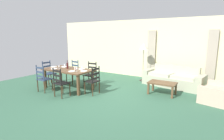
{
  "coord_description": "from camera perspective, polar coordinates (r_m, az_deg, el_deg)",
  "views": [
    {
      "loc": [
        3.41,
        -4.67,
        1.98
      ],
      "look_at": [
        0.02,
        0.68,
        0.75
      ],
      "focal_mm": 28.73,
      "sensor_mm": 36.0,
      "label": 1
    }
  ],
  "objects": [
    {
      "name": "coffee_cup_primary",
      "position": [
        6.63,
        -11.66,
        0.46
      ],
      "size": [
        0.07,
        0.07,
        0.09
      ],
      "primitive_type": "cylinder",
      "color": "beige",
      "rests_on": "dining_table"
    },
    {
      "name": "dinner_plate_far_left",
      "position": [
        7.32,
        -14.89,
        1.01
      ],
      "size": [
        0.24,
        0.24,
        0.02
      ],
      "primitive_type": "cylinder",
      "color": "white",
      "rests_on": "dining_table"
    },
    {
      "name": "dinner_plate_near_right",
      "position": [
        6.34,
        -12.64,
        -0.39
      ],
      "size": [
        0.24,
        0.24,
        0.02
      ],
      "primitive_type": "cylinder",
      "color": "white",
      "rests_on": "dining_table"
    },
    {
      "name": "standing_lamp",
      "position": [
        7.86,
        10.05,
        6.67
      ],
      "size": [
        0.4,
        0.4,
        1.64
      ],
      "color": "#332D28",
      "rests_on": "ground_plane"
    },
    {
      "name": "dinner_plate_head_west",
      "position": [
        7.4,
        -18.04,
        0.95
      ],
      "size": [
        0.24,
        0.24,
        0.02
      ],
      "primitive_type": "cylinder",
      "color": "white",
      "rests_on": "dining_table"
    },
    {
      "name": "dining_chair_near_right",
      "position": [
        6.04,
        -16.1,
        -3.87
      ],
      "size": [
        0.44,
        0.42,
        0.96
      ],
      "color": "black",
      "rests_on": "ground_plane"
    },
    {
      "name": "ground_plane",
      "position": [
        6.11,
        -3.6,
        -8.04
      ],
      "size": [
        9.6,
        9.6,
        0.02
      ],
      "primitive_type": "cube",
      "color": "#356148"
    },
    {
      "name": "dinner_plate_head_east",
      "position": [
        6.29,
        -8.91,
        -0.33
      ],
      "size": [
        0.24,
        0.24,
        0.02
      ],
      "primitive_type": "cylinder",
      "color": "white",
      "rests_on": "dining_table"
    },
    {
      "name": "wine_glass_far_right",
      "position": [
        6.5,
        -9.53,
        0.93
      ],
      "size": [
        0.06,
        0.06,
        0.16
      ],
      "color": "white",
      "rests_on": "dining_table"
    },
    {
      "name": "dining_chair_far_right",
      "position": [
        7.1,
        -6.78,
        -1.3
      ],
      "size": [
        0.45,
        0.43,
        0.96
      ],
      "color": "black",
      "rests_on": "ground_plane"
    },
    {
      "name": "wine_glass_near_left",
      "position": [
        6.94,
        -16.51,
        1.25
      ],
      "size": [
        0.06,
        0.06,
        0.16
      ],
      "color": "white",
      "rests_on": "dining_table"
    },
    {
      "name": "dining_table",
      "position": [
        6.84,
        -13.81,
        -0.43
      ],
      "size": [
        1.9,
        0.96,
        0.75
      ],
      "color": "brown",
      "rests_on": "ground_plane"
    },
    {
      "name": "wine_glass_near_right",
      "position": [
        6.32,
        -11.15,
        0.58
      ],
      "size": [
        0.06,
        0.06,
        0.16
      ],
      "color": "white",
      "rests_on": "dining_table"
    },
    {
      "name": "fork_near_left",
      "position": [
        7.11,
        -18.65,
        0.47
      ],
      "size": [
        0.03,
        0.17,
        0.01
      ],
      "primitive_type": "cube",
      "rotation": [
        0.0,
        0.0,
        -0.07
      ],
      "color": "silver",
      "rests_on": "dining_table"
    },
    {
      "name": "dinner_plate_far_right",
      "position": [
        6.69,
        -9.63,
        0.32
      ],
      "size": [
        0.24,
        0.24,
        0.02
      ],
      "primitive_type": "cylinder",
      "color": "white",
      "rests_on": "dining_table"
    },
    {
      "name": "dining_chair_head_east",
      "position": [
        6.09,
        -6.01,
        -3.35
      ],
      "size": [
        0.41,
        0.43,
        0.96
      ],
      "color": "black",
      "rests_on": "ground_plane"
    },
    {
      "name": "armchair_upholstered",
      "position": [
        6.33,
        31.07,
        -6.51
      ],
      "size": [
        1.0,
        1.29,
        0.72
      ],
      "color": "#D1AF97",
      "rests_on": "ground_plane"
    },
    {
      "name": "wine_bottle",
      "position": [
        6.89,
        -14.0,
        1.38
      ],
      "size": [
        0.07,
        0.07,
        0.32
      ],
      "color": "#471919",
      "rests_on": "dining_table"
    },
    {
      "name": "wall_far",
      "position": [
        8.69,
        9.24,
        6.69
      ],
      "size": [
        9.6,
        0.16,
        2.7
      ],
      "primitive_type": "cube",
      "color": "beige",
      "rests_on": "ground_plane"
    },
    {
      "name": "fork_far_left",
      "position": [
        7.43,
        -15.67,
        1.07
      ],
      "size": [
        0.03,
        0.17,
        0.01
      ],
      "primitive_type": "cube",
      "rotation": [
        0.0,
        0.0,
        -0.07
      ],
      "color": "silver",
      "rests_on": "dining_table"
    },
    {
      "name": "coffee_table",
      "position": [
        6.31,
        15.71,
        -4.37
      ],
      "size": [
        0.9,
        0.56,
        0.42
      ],
      "color": "brown",
      "rests_on": "ground_plane"
    },
    {
      "name": "curtain_panel_left",
      "position": [
        8.37,
        12.44,
        4.7
      ],
      "size": [
        0.35,
        0.08,
        2.2
      ],
      "primitive_type": "cube",
      "color": "#B1A390",
      "rests_on": "ground_plane"
    },
    {
      "name": "dining_chair_head_west",
      "position": [
        7.77,
        -19.51,
        -0.79
      ],
      "size": [
        0.42,
        0.44,
        0.96
      ],
      "color": "navy",
      "rests_on": "ground_plane"
    },
    {
      "name": "dining_chair_near_left",
      "position": [
        6.77,
        -21.02,
        -2.57
      ],
      "size": [
        0.43,
        0.41,
        0.96
      ],
      "color": "#2F3F5A",
      "rests_on": "ground_plane"
    },
    {
      "name": "wine_glass_far_left",
      "position": [
        7.15,
        -14.85,
        1.61
      ],
      "size": [
        0.06,
        0.06,
        0.16
      ],
      "color": "white",
      "rests_on": "dining_table"
    },
    {
      "name": "couch",
      "position": [
        7.45,
        18.93,
        -2.72
      ],
      "size": [
        2.37,
        1.13,
        0.8
      ],
      "color": "#B3B396",
      "rests_on": "ground_plane"
    },
    {
      "name": "fork_head_east",
      "position": [
        6.39,
        -9.92,
        -0.25
      ],
      "size": [
        0.03,
        0.17,
        0.01
      ],
      "primitive_type": "cube",
      "rotation": [
        0.0,
        0.0,
        0.06
      ],
      "color": "silver",
      "rests_on": "dining_table"
    },
    {
      "name": "fork_head_west",
      "position": [
        7.52,
        -18.77,
        1.01
      ],
      "size": [
        0.03,
        0.17,
        0.01
      ],
      "primitive_type": "cube",
      "rotation": [
        0.0,
        0.0,
        -0.06
      ],
      "color": "silver",
      "rests_on": "dining_table"
    },
    {
      "name": "fork_near_right",
      "position": [
        6.44,
        -13.59,
        -0.3
      ],
      "size": [
        0.03,
        0.17,
        0.01
      ],
      "primitive_type": "cube",
      "rotation": [
        0.0,
        0.0,
        -0.06
      ],
      "color": "silver",
      "rests_on": "dining_table"
    },
    {
      "name": "dinner_plate_near_left",
      "position": [
        6.99,
        -17.88,
        0.4
      ],
      "size": [
        0.24,
        0.24,
        0.02
      ],
      "primitive_type": "cylinder",
      "color": "white",
      "rests_on": "dining_table"
    },
    {
      "name": "dining_chair_far_left",
      "position": [
        7.7,
        -12.23,
        -0.51
      ],
      "size": [
        0.44,
        0.43,
        0.96
      ],
      "color": "#2D4059",
      "rests_on": "ground_plane"
    },
    {
      "name": "curtain_panel_right",
      "position": [
        7.89,
        29.05,
        3.2
      ],
      "size": [
        0.35,
        0.08,
        2.2
      ],
      "primitive_type": "cube",
      "color": "#B1A390",
      "rests_on": "ground_plane"
    },
    {
      "name": "fork_far_right",
      "position": [
        6.79,
        -10.57,
        0.39
      ],
      "size": [
        0.02,
        0.17,
        0.01
      ],
      "primitive_type": "cube",
      "rotation": [
        0.0,
        0.0,
        -0.01
      ],
      "color": "silver",
      "rests_on": "dining_table"
    }
  ]
}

